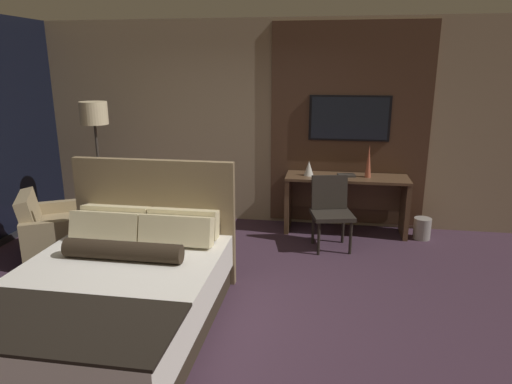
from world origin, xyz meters
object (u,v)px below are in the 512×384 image
at_px(bed, 114,292).
at_px(desk_chair, 331,206).
at_px(vase_tall, 369,161).
at_px(book, 346,175).
at_px(armchair_by_window, 62,234).
at_px(vase_short, 309,168).
at_px(floor_lamp, 95,124).
at_px(waste_bin, 422,228).
at_px(desk, 346,195).
at_px(tv, 349,118).

xyz_separation_m(bed, desk_chair, (1.80, 2.18, 0.19)).
bearing_deg(vase_tall, book, -179.63).
xyz_separation_m(armchair_by_window, vase_short, (2.84, 1.30, 0.61)).
distance_m(floor_lamp, vase_short, 2.79).
bearing_deg(waste_bin, vase_short, 177.22).
relative_size(desk, armchair_by_window, 1.33).
bearing_deg(armchair_by_window, desk, -97.26).
bearing_deg(vase_tall, desk_chair, -130.74).
distance_m(tv, vase_short, 0.86).
xyz_separation_m(desk, book, (-0.01, -0.04, 0.27)).
relative_size(tv, vase_tall, 2.50).
relative_size(armchair_by_window, vase_tall, 2.81).
bearing_deg(vase_tall, armchair_by_window, -159.82).
distance_m(desk_chair, vase_short, 0.69).
xyz_separation_m(desk, floor_lamp, (-3.15, -0.70, 0.96)).
distance_m(armchair_by_window, floor_lamp, 1.40).
xyz_separation_m(bed, armchair_by_window, (-1.34, 1.39, -0.08)).
bearing_deg(tv, armchair_by_window, -154.78).
height_order(bed, vase_tall, bed).
xyz_separation_m(tv, book, (-0.01, -0.25, -0.72)).
height_order(armchair_by_window, waste_bin, armchair_by_window).
bearing_deg(waste_bin, vase_tall, 172.19).
bearing_deg(desk, vase_tall, -7.40).
height_order(floor_lamp, vase_short, floor_lamp).
relative_size(bed, vase_short, 11.42).
distance_m(tv, waste_bin, 1.73).
bearing_deg(vase_short, desk_chair, -59.25).
height_order(armchair_by_window, book, book).
bearing_deg(floor_lamp, desk_chair, 2.43).
height_order(tv, waste_bin, tv).
height_order(desk_chair, vase_short, vase_short).
height_order(vase_tall, waste_bin, vase_tall).
height_order(desk, desk_chair, desk_chair).
xyz_separation_m(floor_lamp, vase_tall, (3.42, 0.67, -0.49)).
xyz_separation_m(tv, floor_lamp, (-3.15, -0.91, -0.03)).
bearing_deg(armchair_by_window, waste_bin, -103.62).
distance_m(bed, vase_tall, 3.60).
bearing_deg(desk_chair, tv, 62.86).
bearing_deg(bed, tv, 56.02).
distance_m(desk, vase_tall, 0.54).
distance_m(armchair_by_window, vase_short, 3.18).
distance_m(vase_short, waste_bin, 1.67).
relative_size(bed, armchair_by_window, 1.86).
distance_m(desk, tv, 1.02).
bearing_deg(vase_short, tv, 28.66).
distance_m(armchair_by_window, book, 3.63).
distance_m(bed, floor_lamp, 2.62).
xyz_separation_m(tv, waste_bin, (0.99, -0.35, -1.37)).
distance_m(vase_tall, book, 0.34).
bearing_deg(desk, desk_chair, -109.18).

